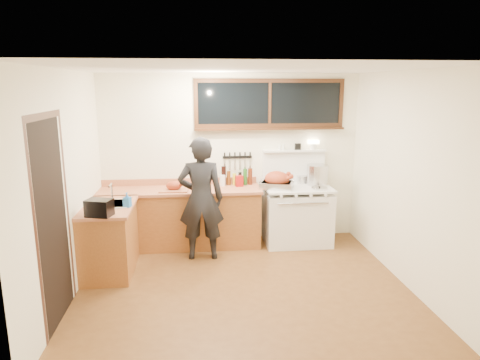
{
  "coord_description": "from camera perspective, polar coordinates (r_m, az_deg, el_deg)",
  "views": [
    {
      "loc": [
        -0.54,
        -4.84,
        2.42
      ],
      "look_at": [
        0.05,
        0.85,
        1.15
      ],
      "focal_mm": 32.0,
      "sensor_mm": 36.0,
      "label": 1
    }
  ],
  "objects": [
    {
      "name": "saucepan",
      "position": [
        6.85,
        8.23,
        0.08
      ],
      "size": [
        0.21,
        0.29,
        0.12
      ],
      "color": "silver",
      "rests_on": "vintage_stove"
    },
    {
      "name": "stockpot",
      "position": [
        6.77,
        10.28,
        0.69
      ],
      "size": [
        0.36,
        0.36,
        0.31
      ],
      "color": "silver",
      "rests_on": "vintage_stove"
    },
    {
      "name": "room_shell",
      "position": [
        4.93,
        0.44,
        3.53
      ],
      "size": [
        4.1,
        3.6,
        2.65
      ],
      "color": "white",
      "rests_on": "ground"
    },
    {
      "name": "sink_unit",
      "position": [
        5.87,
        -16.91,
        -3.58
      ],
      "size": [
        0.5,
        0.45,
        0.37
      ],
      "color": "white",
      "rests_on": "counter_left"
    },
    {
      "name": "soap_bottle",
      "position": [
        5.64,
        -14.82,
        -2.56
      ],
      "size": [
        0.11,
        0.11,
        0.19
      ],
      "color": "blue",
      "rests_on": "counter_left"
    },
    {
      "name": "ground_plane",
      "position": [
        5.44,
        0.41,
        -14.0
      ],
      "size": [
        4.0,
        3.5,
        0.02
      ],
      "primitive_type": "cube",
      "color": "#593517"
    },
    {
      "name": "counter_left",
      "position": [
        5.92,
        -16.99,
        -7.46
      ],
      "size": [
        0.64,
        1.09,
        0.9
      ],
      "color": "brown",
      "rests_on": "ground"
    },
    {
      "name": "pot_lid",
      "position": [
        6.53,
        10.55,
        -1.06
      ],
      "size": [
        0.28,
        0.28,
        0.04
      ],
      "color": "silver",
      "rests_on": "vintage_stove"
    },
    {
      "name": "man",
      "position": [
        5.99,
        -5.22,
        -2.51
      ],
      "size": [
        0.64,
        0.43,
        1.74
      ],
      "color": "black",
      "rests_on": "ground"
    },
    {
      "name": "pitcher",
      "position": [
        6.6,
        -2.34,
        -0.05
      ],
      "size": [
        0.1,
        0.1,
        0.17
      ],
      "color": "white",
      "rests_on": "counter_back"
    },
    {
      "name": "coffee_tin",
      "position": [
        6.56,
        -0.11,
        -0.13
      ],
      "size": [
        0.12,
        0.1,
        0.17
      ],
      "color": "maroon",
      "rests_on": "counter_back"
    },
    {
      "name": "toaster",
      "position": [
        5.34,
        -18.26,
        -3.53
      ],
      "size": [
        0.34,
        0.28,
        0.2
      ],
      "color": "black",
      "rests_on": "counter_left"
    },
    {
      "name": "cutting_board",
      "position": [
        6.37,
        -8.77,
        -0.94
      ],
      "size": [
        0.44,
        0.34,
        0.14
      ],
      "color": "#B06846",
      "rests_on": "counter_back"
    },
    {
      "name": "back_window",
      "position": [
        6.67,
        3.99,
        9.42
      ],
      "size": [
        2.32,
        0.13,
        0.77
      ],
      "color": "black",
      "rests_on": "room_shell"
    },
    {
      "name": "bottle_cluster",
      "position": [
        6.65,
        -0.48,
        0.4
      ],
      "size": [
        0.48,
        0.07,
        0.3
      ],
      "color": "black",
      "rests_on": "counter_back"
    },
    {
      "name": "left_doorway",
      "position": [
        4.72,
        -23.63,
        -4.97
      ],
      "size": [
        0.02,
        1.04,
        2.17
      ],
      "color": "black",
      "rests_on": "ground"
    },
    {
      "name": "vintage_stove",
      "position": [
        6.73,
        7.6,
        -4.47
      ],
      "size": [
        1.02,
        0.74,
        1.58
      ],
      "color": "white",
      "rests_on": "ground"
    },
    {
      "name": "roast_turkey",
      "position": [
        6.47,
        4.98,
        -0.18
      ],
      "size": [
        0.58,
        0.51,
        0.26
      ],
      "color": "silver",
      "rests_on": "vintage_stove"
    },
    {
      "name": "knife_strip",
      "position": [
        6.7,
        -0.35,
        2.97
      ],
      "size": [
        0.46,
        0.03,
        0.28
      ],
      "color": "black",
      "rests_on": "room_shell"
    },
    {
      "name": "counter_back",
      "position": [
        6.6,
        -7.94,
        -4.94
      ],
      "size": [
        2.44,
        0.64,
        1.0
      ],
      "color": "brown",
      "rests_on": "ground"
    }
  ]
}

